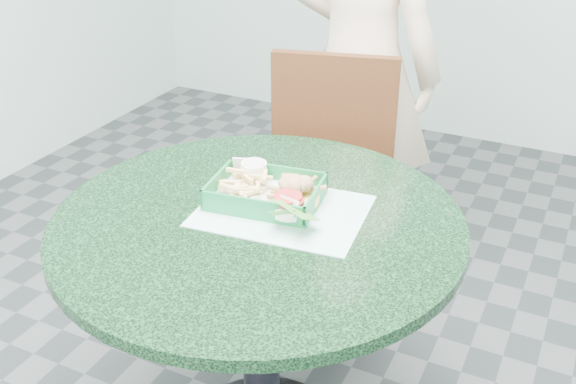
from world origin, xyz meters
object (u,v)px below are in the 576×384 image
at_px(food_basket, 266,203).
at_px(sauce_ramekin, 259,175).
at_px(dining_chair, 320,175).
at_px(cafe_table, 259,283).
at_px(diner_person, 361,41).
at_px(crab_sandwich, 293,198).

bearing_deg(food_basket, sauce_ramekin, 129.43).
bearing_deg(dining_chair, sauce_ramekin, -97.23).
xyz_separation_m(cafe_table, food_basket, (-0.02, 0.07, 0.19)).
height_order(cafe_table, sauce_ramekin, sauce_ramekin).
xyz_separation_m(dining_chair, sauce_ramekin, (0.07, -0.55, 0.27)).
bearing_deg(dining_chair, diner_person, 72.95).
xyz_separation_m(diner_person, food_basket, (0.11, -0.92, -0.16)).
height_order(dining_chair, diner_person, diner_person).
relative_size(diner_person, food_basket, 7.05).
bearing_deg(sauce_ramekin, dining_chair, 96.78).
bearing_deg(diner_person, cafe_table, 105.99).
relative_size(crab_sandwich, sauce_ramekin, 1.84).
height_order(diner_person, sauce_ramekin, diner_person).
distance_m(food_basket, crab_sandwich, 0.08).
distance_m(crab_sandwich, sauce_ramekin, 0.15).
distance_m(diner_person, sauce_ramekin, 0.86).
bearing_deg(dining_chair, crab_sandwich, -86.47).
bearing_deg(diner_person, food_basket, 105.49).
relative_size(diner_person, sauce_ramekin, 28.31).
bearing_deg(sauce_ramekin, diner_person, 93.35).
distance_m(diner_person, food_basket, 0.94).
bearing_deg(crab_sandwich, cafe_table, -127.95).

